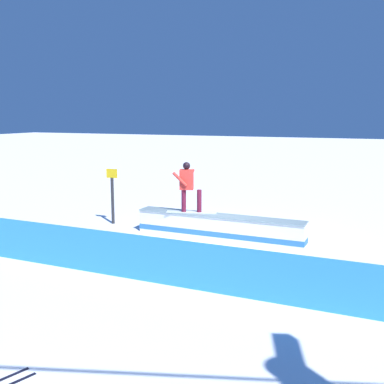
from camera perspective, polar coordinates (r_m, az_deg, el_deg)
ground_plane at (r=13.73m, az=3.32°, el=-5.69°), size 120.00×120.00×0.00m
grind_box at (r=13.65m, az=3.34°, el=-4.40°), size 5.11×0.71×0.70m
snowboarder at (r=13.76m, az=-0.51°, el=0.86°), size 1.52×0.70×1.51m
safety_fence at (r=10.07m, az=-4.36°, el=-8.41°), size 10.15×0.32×1.02m
trail_marker at (r=15.51m, az=-9.79°, el=-0.29°), size 0.40×0.10×1.84m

